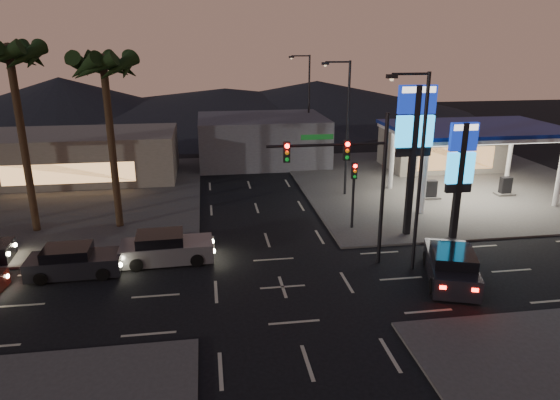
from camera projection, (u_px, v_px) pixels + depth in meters
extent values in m
plane|color=black|center=(283.00, 287.00, 24.10)|extent=(140.00, 140.00, 0.00)
cube|color=#47443F|center=(443.00, 183.00, 41.40)|extent=(24.00, 24.00, 0.12)
cube|color=#47443F|center=(36.00, 200.00, 36.88)|extent=(24.00, 24.00, 0.12)
cylinder|color=silver|center=(424.00, 179.00, 33.36)|extent=(0.36, 0.36, 5.00)
cylinder|color=silver|center=(560.00, 173.00, 34.77)|extent=(0.36, 0.36, 5.00)
cylinder|color=silver|center=(392.00, 159.00, 39.00)|extent=(0.36, 0.36, 5.00)
cylinder|color=silver|center=(510.00, 155.00, 40.42)|extent=(0.36, 0.36, 5.00)
cube|color=silver|center=(476.00, 130.00, 36.06)|extent=(12.00, 8.00, 0.50)
cube|color=white|center=(475.00, 134.00, 36.15)|extent=(11.60, 7.60, 0.06)
cube|color=navy|center=(476.00, 127.00, 36.01)|extent=(12.20, 8.20, 0.25)
cube|color=black|center=(431.00, 189.00, 36.98)|extent=(0.80, 0.50, 1.40)
cube|color=black|center=(505.00, 186.00, 37.83)|extent=(0.80, 0.50, 1.40)
cube|color=#726B5B|center=(441.00, 147.00, 45.79)|extent=(10.00, 6.00, 4.00)
cube|color=black|center=(412.00, 164.00, 29.10)|extent=(0.35, 0.35, 9.00)
cube|color=navy|center=(417.00, 99.00, 27.96)|extent=(2.20, 0.30, 1.60)
cube|color=white|center=(418.00, 89.00, 27.79)|extent=(1.98, 0.32, 0.35)
cube|color=#1AA9FF|center=(415.00, 131.00, 28.51)|extent=(2.20, 0.30, 1.80)
cube|color=black|center=(413.00, 152.00, 28.88)|extent=(2.09, 0.28, 0.50)
cube|color=black|center=(459.00, 183.00, 28.81)|extent=(0.35, 0.35, 7.00)
cube|color=navy|center=(464.00, 137.00, 27.99)|extent=(1.60, 0.30, 1.60)
cube|color=white|center=(465.00, 127.00, 27.82)|extent=(1.44, 0.32, 0.35)
cube|color=#1AA9FF|center=(460.00, 168.00, 28.54)|extent=(1.60, 0.30, 1.80)
cube|color=black|center=(458.00, 188.00, 28.91)|extent=(1.52, 0.28, 0.50)
cylinder|color=black|center=(383.00, 191.00, 25.53)|extent=(0.20, 0.20, 8.00)
cylinder|color=black|center=(327.00, 145.00, 24.34)|extent=(6.00, 0.14, 0.14)
cube|color=#0C3F14|center=(317.00, 137.00, 24.15)|extent=(1.60, 0.05, 0.25)
cube|color=black|center=(347.00, 150.00, 24.57)|extent=(0.32, 0.25, 1.00)
sphere|color=#FF0C07|center=(348.00, 144.00, 24.33)|extent=(0.22, 0.22, 0.22)
sphere|color=orange|center=(347.00, 151.00, 24.43)|extent=(0.20, 0.20, 0.20)
sphere|color=#0CB226|center=(347.00, 157.00, 24.53)|extent=(0.20, 0.20, 0.20)
cube|color=black|center=(287.00, 152.00, 24.15)|extent=(0.32, 0.25, 1.00)
sphere|color=#FF0C07|center=(287.00, 146.00, 23.91)|extent=(0.22, 0.22, 0.22)
sphere|color=orange|center=(287.00, 153.00, 24.01)|extent=(0.20, 0.20, 0.20)
sphere|color=#0CB226|center=(287.00, 160.00, 24.11)|extent=(0.20, 0.20, 0.20)
cylinder|color=black|center=(353.00, 199.00, 30.85)|extent=(0.16, 0.16, 4.00)
cube|color=black|center=(354.00, 171.00, 30.30)|extent=(0.32, 0.25, 1.00)
sphere|color=#FF0C07|center=(355.00, 166.00, 30.06)|extent=(0.22, 0.22, 0.22)
sphere|color=orange|center=(355.00, 171.00, 30.16)|extent=(0.20, 0.20, 0.20)
sphere|color=#0CB226|center=(355.00, 177.00, 30.26)|extent=(0.20, 0.20, 0.20)
cylinder|color=black|center=(420.00, 176.00, 24.49)|extent=(0.18, 0.18, 10.00)
cylinder|color=black|center=(411.00, 74.00, 22.86)|extent=(1.80, 0.12, 0.12)
cube|color=black|center=(392.00, 76.00, 22.77)|extent=(0.50, 0.25, 0.18)
sphere|color=#FFCC8C|center=(392.00, 79.00, 22.80)|extent=(0.20, 0.20, 0.20)
cylinder|color=black|center=(347.00, 131.00, 36.73)|extent=(0.18, 0.18, 10.00)
cylinder|color=black|center=(338.00, 62.00, 35.10)|extent=(1.80, 0.12, 0.12)
cube|color=black|center=(325.00, 63.00, 35.00)|extent=(0.50, 0.25, 0.18)
sphere|color=#FFCC8C|center=(325.00, 65.00, 35.04)|extent=(0.20, 0.20, 0.20)
cylinder|color=black|center=(309.00, 107.00, 49.91)|extent=(0.18, 0.18, 10.00)
cylinder|color=black|center=(301.00, 56.00, 48.28)|extent=(1.80, 0.12, 0.12)
cube|color=black|center=(291.00, 57.00, 48.18)|extent=(0.50, 0.25, 0.18)
sphere|color=#FFCC8C|center=(291.00, 58.00, 48.22)|extent=(0.20, 0.20, 0.20)
cylinder|color=black|center=(112.00, 149.00, 30.20)|extent=(0.44, 0.44, 10.20)
sphere|color=black|center=(103.00, 61.00, 28.64)|extent=(0.90, 0.90, 0.90)
cone|color=black|center=(127.00, 67.00, 28.91)|extent=(0.90, 2.74, 1.91)
cone|color=black|center=(122.00, 66.00, 29.72)|extent=(2.57, 2.57, 1.91)
cone|color=black|center=(107.00, 66.00, 29.95)|extent=(2.74, 0.90, 1.91)
cone|color=black|center=(90.00, 66.00, 29.46)|extent=(2.57, 2.57, 1.91)
cone|color=black|center=(80.00, 67.00, 28.55)|extent=(0.90, 2.74, 1.91)
cone|color=black|center=(83.00, 68.00, 27.73)|extent=(2.57, 2.57, 1.91)
cone|color=black|center=(99.00, 68.00, 27.51)|extent=(2.74, 0.90, 1.91)
cone|color=black|center=(117.00, 68.00, 27.99)|extent=(2.57, 2.57, 1.91)
cylinder|color=black|center=(24.00, 146.00, 29.40)|extent=(0.44, 0.44, 10.80)
sphere|color=black|center=(9.00, 51.00, 27.75)|extent=(0.90, 0.90, 0.90)
cone|color=black|center=(34.00, 56.00, 28.02)|extent=(0.90, 2.74, 1.91)
cone|color=black|center=(32.00, 56.00, 28.83)|extent=(2.57, 2.57, 1.91)
cone|color=black|center=(18.00, 56.00, 29.06)|extent=(2.74, 0.90, 1.91)
cone|color=black|center=(1.00, 57.00, 26.61)|extent=(2.74, 0.90, 1.91)
cone|color=black|center=(21.00, 57.00, 27.10)|extent=(2.57, 2.57, 1.91)
cube|color=#726B5B|center=(80.00, 156.00, 42.21)|extent=(16.00, 8.00, 4.00)
cube|color=#4C4C51|center=(262.00, 139.00, 48.18)|extent=(12.00, 9.00, 4.40)
cone|color=black|center=(61.00, 97.00, 76.12)|extent=(40.00, 40.00, 6.00)
cone|color=black|center=(317.00, 96.00, 81.93)|extent=(50.00, 50.00, 5.00)
cone|color=black|center=(225.00, 101.00, 79.96)|extent=(60.00, 60.00, 4.00)
cube|color=black|center=(75.00, 264.00, 25.22)|extent=(4.59, 2.00, 0.93)
cube|color=black|center=(67.00, 253.00, 24.98)|extent=(2.31, 1.80, 0.67)
cylinder|color=black|center=(108.00, 259.00, 26.35)|extent=(0.67, 0.26, 0.66)
cylinder|color=black|center=(103.00, 274.00, 24.70)|extent=(0.67, 0.26, 0.66)
cylinder|color=black|center=(50.00, 263.00, 25.89)|extent=(0.67, 0.26, 0.66)
cylinder|color=black|center=(41.00, 278.00, 24.24)|extent=(0.67, 0.26, 0.66)
sphere|color=#FFF2BF|center=(123.00, 255.00, 26.15)|extent=(0.23, 0.23, 0.23)
sphere|color=#FFF2BF|center=(120.00, 265.00, 24.98)|extent=(0.23, 0.23, 0.23)
cube|color=#FF140A|center=(31.00, 259.00, 25.39)|extent=(0.09, 0.26, 0.14)
cube|color=#FF140A|center=(23.00, 270.00, 24.23)|extent=(0.09, 0.26, 0.14)
sphere|color=#FFF2BF|center=(7.00, 276.00, 24.00)|extent=(0.19, 0.19, 0.19)
cube|color=slate|center=(167.00, 251.00, 26.73)|extent=(4.93, 2.22, 0.99)
cube|color=black|center=(160.00, 240.00, 26.47)|extent=(2.49, 1.96, 0.72)
cylinder|color=black|center=(196.00, 246.00, 27.96)|extent=(0.72, 0.29, 0.71)
cylinder|color=black|center=(197.00, 260.00, 26.21)|extent=(0.72, 0.29, 0.71)
cylinder|color=black|center=(139.00, 250.00, 27.42)|extent=(0.72, 0.29, 0.71)
cylinder|color=black|center=(136.00, 265.00, 25.66)|extent=(0.72, 0.29, 0.71)
sphere|color=#FFF2BF|center=(212.00, 241.00, 27.76)|extent=(0.24, 0.24, 0.24)
sphere|color=#FFF2BF|center=(213.00, 251.00, 26.52)|extent=(0.24, 0.24, 0.24)
cube|color=#FF140A|center=(121.00, 246.00, 26.87)|extent=(0.10, 0.28, 0.15)
cube|color=#FF140A|center=(118.00, 256.00, 25.64)|extent=(0.10, 0.28, 0.15)
cylinder|color=black|center=(1.00, 250.00, 27.58)|extent=(0.67, 0.29, 0.66)
sphere|color=#FFF2BF|center=(15.00, 245.00, 27.41)|extent=(0.23, 0.23, 0.23)
sphere|color=#FFF2BF|center=(8.00, 254.00, 26.27)|extent=(0.23, 0.23, 0.23)
cube|color=black|center=(450.00, 268.00, 24.67)|extent=(3.64, 5.47, 1.03)
cube|color=black|center=(453.00, 258.00, 24.14)|extent=(2.66, 3.02, 0.75)
cylinder|color=black|center=(426.00, 258.00, 26.42)|extent=(0.50, 0.78, 0.73)
cylinder|color=black|center=(465.00, 261.00, 26.09)|extent=(0.50, 0.78, 0.73)
cylinder|color=black|center=(433.00, 286.00, 23.41)|extent=(0.50, 0.78, 0.73)
cylinder|color=black|center=(477.00, 290.00, 23.08)|extent=(0.50, 0.78, 0.73)
cube|color=#FF140A|center=(443.00, 287.00, 22.37)|extent=(0.30, 0.18, 0.16)
cube|color=#FF140A|center=(475.00, 290.00, 22.14)|extent=(0.30, 0.18, 0.16)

